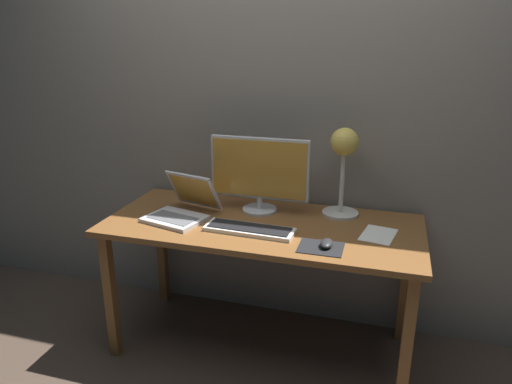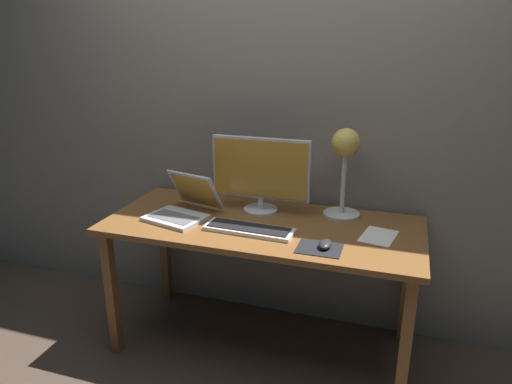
{
  "view_description": "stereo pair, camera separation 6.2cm",
  "coord_description": "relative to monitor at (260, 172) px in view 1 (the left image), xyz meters",
  "views": [
    {
      "loc": [
        0.59,
        -2.13,
        1.65
      ],
      "look_at": [
        -0.02,
        -0.05,
        0.92
      ],
      "focal_mm": 32.8,
      "sensor_mm": 36.0,
      "label": 1
    },
    {
      "loc": [
        0.65,
        -2.11,
        1.65
      ],
      "look_at": [
        -0.02,
        -0.05,
        0.92
      ],
      "focal_mm": 32.8,
      "sensor_mm": 36.0,
      "label": 2
    }
  ],
  "objects": [
    {
      "name": "back_wall",
      "position": [
        0.06,
        0.24,
        0.34
      ],
      "size": [
        4.8,
        0.06,
        2.6
      ],
      "primitive_type": "cube",
      "color": "gray",
      "rests_on": "ground"
    },
    {
      "name": "paper_sheet_near_mouse",
      "position": [
        0.64,
        -0.15,
        -0.22
      ],
      "size": [
        0.19,
        0.23,
        0.0
      ],
      "primitive_type": "cube",
      "rotation": [
        0.0,
        0.0,
        -0.19
      ],
      "color": "white",
      "rests_on": "desk"
    },
    {
      "name": "mouse",
      "position": [
        0.42,
        -0.36,
        -0.2
      ],
      "size": [
        0.06,
        0.1,
        0.03
      ],
      "primitive_type": "ellipsoid",
      "color": "#28282B",
      "rests_on": "mousepad"
    },
    {
      "name": "ground_plane",
      "position": [
        0.06,
        -0.16,
        -0.96
      ],
      "size": [
        4.8,
        4.8,
        0.0
      ],
      "primitive_type": "plane",
      "color": "#47382D",
      "rests_on": "ground"
    },
    {
      "name": "laptop",
      "position": [
        -0.36,
        -0.18,
        -0.16
      ],
      "size": [
        0.36,
        0.4,
        0.22
      ],
      "color": "silver",
      "rests_on": "desk"
    },
    {
      "name": "desk",
      "position": [
        0.06,
        -0.16,
        -0.3
      ],
      "size": [
        1.6,
        0.7,
        0.74
      ],
      "color": "brown",
      "rests_on": "ground"
    },
    {
      "name": "monitor",
      "position": [
        0.0,
        0.0,
        0.0
      ],
      "size": [
        0.53,
        0.19,
        0.4
      ],
      "color": "silver",
      "rests_on": "desk"
    },
    {
      "name": "desk_lamp",
      "position": [
        0.43,
        0.07,
        0.11
      ],
      "size": [
        0.19,
        0.19,
        0.47
      ],
      "color": "beige",
      "rests_on": "desk"
    },
    {
      "name": "keyboard_main",
      "position": [
        0.03,
        -0.28,
        -0.21
      ],
      "size": [
        0.45,
        0.16,
        0.03
      ],
      "color": "silver",
      "rests_on": "desk"
    },
    {
      "name": "mousepad",
      "position": [
        0.39,
        -0.37,
        -0.22
      ],
      "size": [
        0.2,
        0.16,
        0.0
      ],
      "primitive_type": "cube",
      "color": "black",
      "rests_on": "desk"
    }
  ]
}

